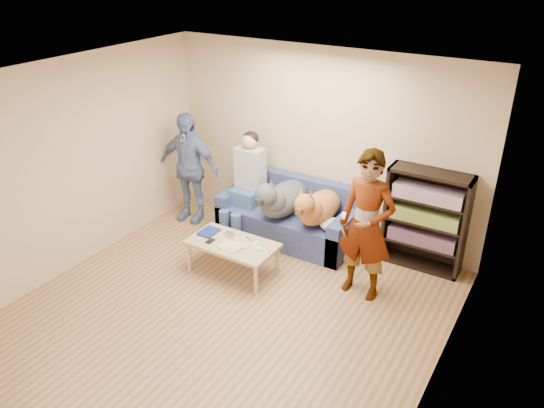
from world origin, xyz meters
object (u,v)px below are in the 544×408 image
Objects in this scene: person_seated at (246,180)px; dog_tan at (317,207)px; coffee_table at (232,246)px; bookshelf at (426,218)px; person_standing_right at (366,226)px; notebook_blue at (209,232)px; sofa at (290,219)px; person_standing_left at (188,167)px; dog_gray at (281,198)px; camera_silver at (230,234)px.

dog_tan is (1.12, -0.02, -0.13)m from person_seated.
coffee_table is (-0.65, -1.01, -0.27)m from dog_tan.
coffee_table is at bearing -144.82° from bookshelf.
person_standing_right is 1.69m from coffee_table.
bookshelf is at bearing 29.45° from notebook_blue.
sofa reaches higher than coffee_table.
dog_tan is at bearing -16.56° from sofa.
person_standing_left is 1.28× the size of dog_gray.
dog_gray is at bearing -174.15° from dog_tan.
person_seated is 0.62m from dog_gray.
sofa is 0.63m from dog_tan.
dog_tan is (0.51, 0.05, -0.02)m from dog_gray.
notebook_blue is at bearing -117.20° from sofa.
dog_tan is 1.23m from coffee_table.
camera_silver is at bearing 14.04° from notebook_blue.
sofa is 1.46× the size of bookshelf.
bookshelf reaches higher than sofa.
camera_silver is 2.45m from bookshelf.
dog_gray is 0.52m from dog_tan.
person_standing_right reaches higher than person_standing_left.
sofa is at bearing 81.77° from coffee_table.
person_standing_left is 1.70m from coffee_table.
person_standing_left reaches higher than dog_gray.
bookshelf reaches higher than notebook_blue.
sofa is at bearing 62.80° from notebook_blue.
person_standing_left reaches higher than person_seated.
person_standing_right is 16.21× the size of camera_silver.
notebook_blue is at bearing -86.25° from person_seated.
notebook_blue is (-1.95, -0.38, -0.46)m from person_standing_right.
dog_tan is 1.07× the size of coffee_table.
dog_gray is 1.88m from bookshelf.
person_seated is (-0.63, -0.13, 0.49)m from sofa.
dog_tan is (0.49, -0.14, 0.37)m from sofa.
sofa is 1.62× the size of dog_tan.
sofa is at bearing 163.44° from dog_tan.
person_seated is (-0.06, 0.98, 0.34)m from notebook_blue.
person_standing_left is 1.12× the size of person_seated.
person_standing_left is 0.93m from person_seated.
notebook_blue is at bearing -150.55° from bookshelf.
person_standing_right is at bearing -16.53° from person_seated.
person_standing_right is 2.10m from person_seated.
notebook_blue is 0.14× the size of sofa.
dog_gray is 1.01m from coffee_table.
sofa reaches higher than camera_silver.
person_standing_left is 1.66m from sofa.
camera_silver is 0.10× the size of coffee_table.
dog_gray is at bearing -166.71° from bookshelf.
dog_tan is (2.03, 0.12, -0.17)m from person_standing_left.
person_seated reaches higher than sofa.
bookshelf is (2.09, 1.27, 0.23)m from camera_silver.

